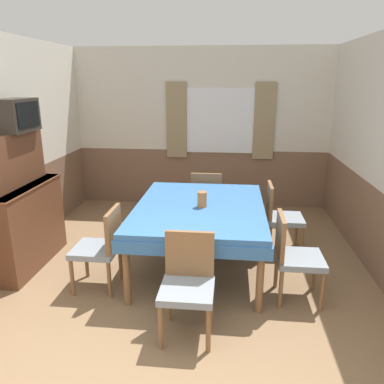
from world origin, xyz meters
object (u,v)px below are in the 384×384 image
dining_table (200,214)px  vase (202,199)px  sideboard (20,211)px  chair_right_far (280,215)px  tv (16,115)px  chair_head_window (207,198)px  chair_left_near (102,245)px  chair_head_near (188,281)px  chair_right_near (293,254)px

dining_table → vase: vase is taller
sideboard → chair_right_far: bearing=13.1°
sideboard → tv: bearing=86.9°
tv → dining_table: bearing=-0.6°
dining_table → chair_head_window: size_ratio=2.14×
chair_head_window → dining_table: bearing=-90.0°
chair_right_far → sideboard: 3.07m
dining_table → chair_left_near: size_ratio=2.14×
chair_head_near → vase: vase is taller
sideboard → vase: sideboard is taller
dining_table → chair_left_near: 1.11m
dining_table → chair_head_near: 1.17m
tv → vase: (2.05, -0.07, -0.88)m
chair_left_near → chair_head_near: same height
vase → tv: bearing=178.0°
chair_head_window → chair_right_far: bearing=-32.5°
chair_head_window → sideboard: bearing=-147.3°
chair_left_near → tv: (-1.07, 0.57, 1.24)m
sideboard → vase: 2.07m
chair_right_far → vase: (-0.93, -0.60, 0.36)m
chair_right_near → chair_head_window: same height
chair_right_near → chair_head_window: 1.96m
sideboard → dining_table: bearing=4.1°
tv → chair_head_near: bearing=-30.2°
chair_right_far → chair_head_window: same height
chair_right_near → tv: 3.27m
chair_left_near → chair_head_near: size_ratio=1.00×
chair_right_far → chair_head_window: 1.13m
chair_right_far → sideboard: (-2.99, -0.70, 0.18)m
chair_head_near → tv: 2.65m
chair_head_near → tv: (-2.02, 1.18, 1.24)m
chair_right_near → sideboard: bearing=-97.7°
chair_right_near → vase: size_ratio=5.12×
chair_right_far → vase: bearing=-57.1°
vase → dining_table: bearing=119.4°
tv → sideboard: bearing=-93.1°
sideboard → tv: size_ratio=2.85×
sideboard → chair_head_window: bearing=32.7°
dining_table → tv: 2.29m
chair_head_near → sideboard: size_ratio=0.56×
chair_left_near → chair_right_far: bearing=-60.0°
chair_right_near → sideboard: sideboard is taller
chair_right_near → chair_head_near: same height
chair_right_near → chair_head_near: size_ratio=1.00×
dining_table → chair_right_far: (0.95, 0.55, -0.18)m
chair_left_near → tv: tv is taller
tv → vase: size_ratio=3.19×
dining_table → chair_head_window: 1.17m
chair_right_near → vase: (-0.93, 0.50, 0.36)m
chair_left_near → sideboard: size_ratio=0.56×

